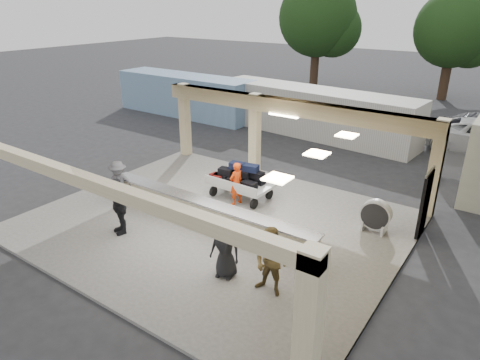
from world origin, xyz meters
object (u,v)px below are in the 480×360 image
Objects in this scene: baggage_handler at (236,184)px; passenger_d at (225,248)px; baggage_counter at (205,215)px; passenger_b at (119,206)px; container_blue at (185,95)px; luggage_cart at (240,179)px; drum_fan at (376,215)px; passenger_a at (271,262)px; passenger_c at (119,184)px; container_white at (312,112)px.

passenger_d is (2.36, -3.83, 0.04)m from baggage_handler.
passenger_d is at bearing -39.56° from baggage_counter.
passenger_b is 0.19× the size of container_blue.
container_blue is at bearing 140.99° from luggage_cart.
passenger_b is (-6.74, -4.79, 0.36)m from drum_fan.
baggage_handler is at bearing -40.43° from container_blue.
baggage_handler is 5.33m from passenger_a.
drum_fan is 5.39m from passenger_d.
passenger_d is at bearing -49.39° from passenger_c.
passenger_b is 1.09× the size of passenger_c.
luggage_cart is 5.15m from drum_fan.
passenger_c is at bearing 156.26° from passenger_d.
passenger_d is (4.21, 0.03, -0.09)m from passenger_b.
passenger_b is (-2.08, -1.80, 0.46)m from baggage_counter.
drum_fan is at bearing -48.29° from container_white.
passenger_a reaches higher than drum_fan.
passenger_a is at bearing 58.55° from baggage_handler.
container_white reaches higher than passenger_b.
passenger_d is 0.17× the size of container_blue.
passenger_b is at bearing 169.13° from passenger_d.
baggage_counter is 3.96m from passenger_a.
passenger_d is 0.14× the size of container_white.
container_white is at bearing 112.00° from passenger_a.
container_white reaches higher than baggage_handler.
baggage_counter is at bearing -29.04° from passenger_c.
container_blue reaches higher than container_white.
container_white is at bearing 99.94° from baggage_counter.
container_white is at bearing 100.83° from luggage_cart.
container_white reaches higher than passenger_d.
passenger_c is at bearing -134.04° from luggage_cart.
passenger_c is at bearing -172.09° from baggage_counter.
container_white is 1.20× the size of container_blue.
luggage_cart is 1.28× the size of passenger_a.
container_white is 9.06m from container_blue.
baggage_handler is at bearing 96.09° from baggage_counter.
container_blue is (-9.04, -0.55, 0.00)m from container_white.
baggage_handler reaches higher than drum_fan.
passenger_a is at bearing 23.21° from passenger_b.
baggage_handler is (-4.89, -0.93, 0.23)m from drum_fan.
drum_fan is (5.13, 0.35, -0.15)m from luggage_cart.
passenger_c is at bearing -39.18° from baggage_handler.
luggage_cart is at bearing 8.11° from passenger_c.
baggage_counter is 4.32× the size of passenger_b.
baggage_handler is 10.27m from container_white.
passenger_c is (-3.60, -0.50, 0.39)m from baggage_counter.
passenger_b reaches higher than passenger_d.
passenger_b is (-5.62, -0.09, 0.01)m from passenger_a.
passenger_b reaches higher than passenger_a.
baggage_counter is at bearing 19.72° from baggage_handler.
passenger_b is 0.16× the size of container_white.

